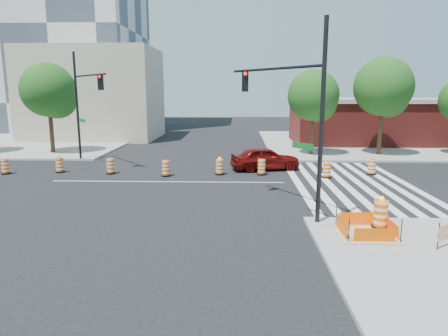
% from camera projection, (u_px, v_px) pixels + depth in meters
% --- Properties ---
extents(ground, '(120.00, 120.00, 0.00)m').
position_uv_depth(ground, '(168.00, 182.00, 23.99)').
color(ground, black).
rests_on(ground, ground).
extents(sidewalk_ne, '(22.00, 22.00, 0.15)m').
position_uv_depth(sidewalk_ne, '(371.00, 143.00, 41.04)').
color(sidewalk_ne, gray).
rests_on(sidewalk_ne, ground).
extents(sidewalk_nw, '(22.00, 22.00, 0.15)m').
position_uv_depth(sidewalk_nw, '(28.00, 142.00, 42.23)').
color(sidewalk_nw, gray).
rests_on(sidewalk_nw, ground).
extents(crosswalk_east, '(6.75, 13.50, 0.01)m').
position_uv_depth(crosswalk_east, '(351.00, 183.00, 23.63)').
color(crosswalk_east, silver).
rests_on(crosswalk_east, ground).
extents(lane_centerline, '(14.00, 0.12, 0.01)m').
position_uv_depth(lane_centerline, '(168.00, 182.00, 23.99)').
color(lane_centerline, silver).
rests_on(lane_centerline, ground).
extents(excavation_pit, '(2.20, 2.20, 0.90)m').
position_uv_depth(excavation_pit, '(366.00, 232.00, 14.82)').
color(excavation_pit, tan).
rests_on(excavation_pit, ground).
extents(brick_storefront, '(16.50, 8.50, 4.60)m').
position_uv_depth(brick_storefront, '(373.00, 121.00, 40.61)').
color(brick_storefront, maroon).
rests_on(brick_storefront, ground).
extents(beige_midrise, '(14.00, 10.00, 10.00)m').
position_uv_depth(beige_midrise, '(94.00, 94.00, 45.01)').
color(beige_midrise, tan).
rests_on(beige_midrise, ground).
extents(red_coupe, '(5.03, 2.96, 1.61)m').
position_uv_depth(red_coupe, '(265.00, 158.00, 27.46)').
color(red_coupe, '#5B0907').
rests_on(red_coupe, ground).
extents(signal_pole_se, '(3.56, 5.03, 7.98)m').
position_uv_depth(signal_pole_se, '(293.00, 103.00, 16.70)').
color(signal_pole_se, black).
rests_on(signal_pole_se, ground).
extents(signal_pole_nw, '(4.00, 4.83, 8.11)m').
position_uv_depth(signal_pole_nw, '(84.00, 96.00, 29.03)').
color(signal_pole_nw, black).
rests_on(signal_pole_nw, ground).
extents(pit_drum, '(0.66, 0.66, 1.29)m').
position_uv_depth(pit_drum, '(381.00, 215.00, 15.33)').
color(pit_drum, black).
rests_on(pit_drum, ground).
extents(barricade, '(0.68, 0.50, 0.95)m').
position_uv_depth(barricade, '(444.00, 233.00, 13.49)').
color(barricade, '#F16605').
rests_on(barricade, ground).
extents(tree_north_b, '(4.53, 4.53, 7.70)m').
position_uv_depth(tree_north_b, '(49.00, 93.00, 33.59)').
color(tree_north_b, '#382314').
rests_on(tree_north_b, ground).
extents(tree_north_c, '(4.17, 4.17, 7.08)m').
position_uv_depth(tree_north_c, '(314.00, 98.00, 32.59)').
color(tree_north_c, '#382314').
rests_on(tree_north_c, ground).
extents(tree_north_d, '(4.74, 4.74, 8.06)m').
position_uv_depth(tree_north_d, '(384.00, 90.00, 32.47)').
color(tree_north_d, '#382314').
rests_on(tree_north_d, ground).
extents(median_drum_0, '(0.60, 0.60, 1.02)m').
position_uv_depth(median_drum_0, '(5.00, 167.00, 26.11)').
color(median_drum_0, black).
rests_on(median_drum_0, ground).
extents(median_drum_1, '(0.60, 0.60, 1.02)m').
position_uv_depth(median_drum_1, '(60.00, 165.00, 26.62)').
color(median_drum_1, black).
rests_on(median_drum_1, ground).
extents(median_drum_2, '(0.60, 0.60, 1.02)m').
position_uv_depth(median_drum_2, '(111.00, 167.00, 26.17)').
color(median_drum_2, black).
rests_on(median_drum_2, ground).
extents(median_drum_3, '(0.60, 0.60, 1.02)m').
position_uv_depth(median_drum_3, '(166.00, 169.00, 25.45)').
color(median_drum_3, black).
rests_on(median_drum_3, ground).
extents(median_drum_4, '(0.60, 0.60, 1.18)m').
position_uv_depth(median_drum_4, '(220.00, 167.00, 25.92)').
color(median_drum_4, black).
rests_on(median_drum_4, ground).
extents(median_drum_5, '(0.60, 0.60, 1.02)m').
position_uv_depth(median_drum_5, '(262.00, 168.00, 25.85)').
color(median_drum_5, black).
rests_on(median_drum_5, ground).
extents(median_drum_6, '(0.60, 0.60, 1.02)m').
position_uv_depth(median_drum_6, '(327.00, 170.00, 24.98)').
color(median_drum_6, black).
rests_on(median_drum_6, ground).
extents(median_drum_7, '(0.60, 0.60, 1.02)m').
position_uv_depth(median_drum_7, '(372.00, 167.00, 25.91)').
color(median_drum_7, black).
rests_on(median_drum_7, ground).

